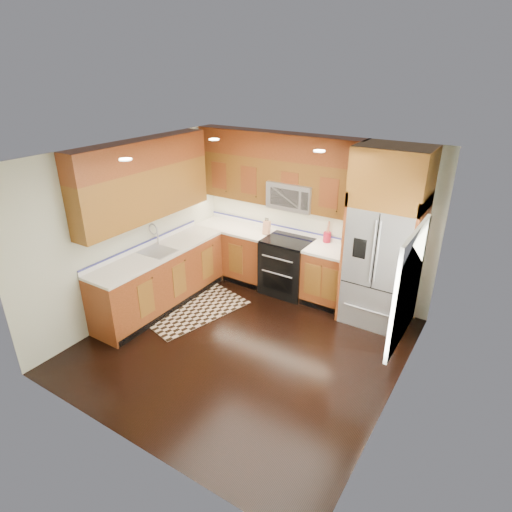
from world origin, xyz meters
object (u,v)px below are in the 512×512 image
Objects in this scene: rug at (194,309)px; utensil_crock at (327,235)px; refrigerator at (384,239)px; knife_block at (267,227)px; range at (287,266)px.

utensil_crock is (1.52, 1.57, 1.05)m from rug.
knife_block is (-1.99, 0.11, -0.25)m from refrigerator.
knife_block is 0.80× the size of utensil_crock.
utensil_crock is at bearing 162.70° from refrigerator.
rug is (-2.50, -1.26, -1.30)m from refrigerator.
rug is 1.80m from knife_block.
range is at bearing -8.72° from knife_block.
rug is (-0.95, -1.30, -0.46)m from range.
refrigerator is 1.06m from utensil_crock.
refrigerator is at bearing -3.03° from knife_block.
range is at bearing -154.63° from utensil_crock.
knife_block is at bearing 176.97° from refrigerator.
utensil_crock reaches higher than rug.
range is at bearing 68.42° from rug.
range is 0.36× the size of refrigerator.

